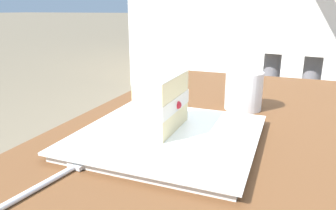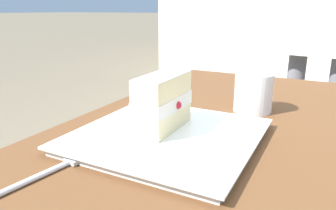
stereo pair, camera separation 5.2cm
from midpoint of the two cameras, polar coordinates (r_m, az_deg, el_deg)
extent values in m
cylinder|color=brown|center=(1.25, 6.75, -12.84)|extent=(0.07, 0.07, 0.73)
cube|color=brown|center=(0.54, 22.41, -10.23)|extent=(1.19, 0.82, 0.04)
cube|color=white|center=(0.54, 2.77, -5.88)|extent=(0.28, 0.28, 0.01)
cube|color=white|center=(0.54, 2.79, -5.10)|extent=(0.29, 0.29, 0.00)
cube|color=beige|center=(0.55, 1.80, -2.58)|extent=(0.12, 0.05, 0.03)
cube|color=white|center=(0.54, 1.83, 0.38)|extent=(0.13, 0.05, 0.02)
sphere|color=#B21923|center=(0.52, -2.31, -0.54)|extent=(0.01, 0.01, 0.01)
sphere|color=#B21923|center=(0.53, 4.54, -0.07)|extent=(0.01, 0.01, 0.01)
sphere|color=#B21923|center=(0.58, 1.05, 1.65)|extent=(0.01, 0.01, 0.01)
sphere|color=#B21923|center=(0.53, 4.39, 0.17)|extent=(0.01, 0.01, 0.01)
cube|color=beige|center=(0.53, 1.86, 3.43)|extent=(0.12, 0.05, 0.03)
cube|color=white|center=(0.53, 1.88, 5.36)|extent=(0.12, 0.05, 0.00)
cylinder|color=silver|center=(0.44, -21.73, -13.14)|extent=(0.14, 0.03, 0.01)
cube|color=silver|center=(0.48, -13.20, -9.54)|extent=(0.03, 0.03, 0.01)
cylinder|color=white|center=(0.72, 17.21, 2.13)|extent=(0.08, 0.08, 0.08)
cylinder|color=black|center=(0.71, 17.47, 4.96)|extent=(0.07, 0.07, 0.00)
cylinder|color=slate|center=(1.58, 21.80, -5.92)|extent=(0.07, 0.07, 0.81)
cylinder|color=slate|center=(1.55, 27.76, -7.16)|extent=(0.07, 0.07, 0.81)
camera|label=1|loc=(0.03, -87.14, 0.87)|focal=33.75mm
camera|label=2|loc=(0.03, 92.86, -0.87)|focal=33.75mm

